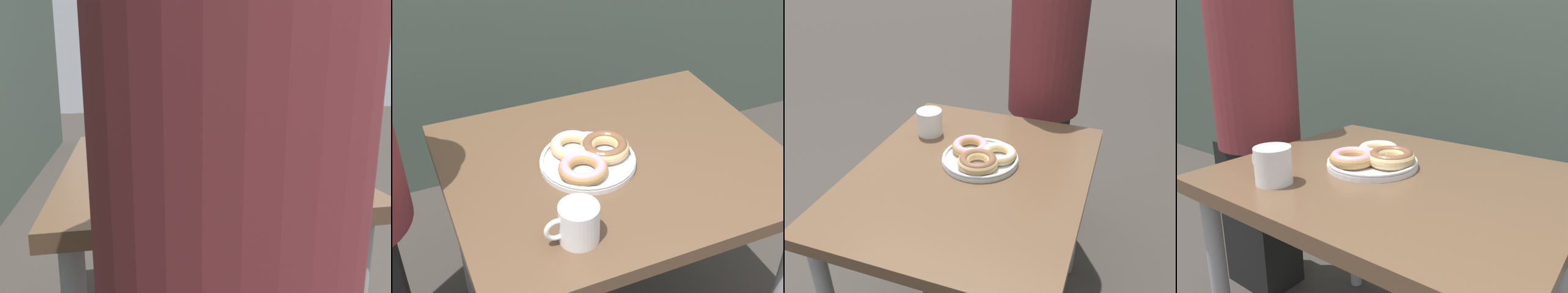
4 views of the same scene
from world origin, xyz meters
The scene contains 4 objects.
dining_table centered at (0.00, 0.11, 0.62)m, with size 0.92×0.75×0.71m.
donut_plate centered at (-0.08, 0.12, 0.74)m, with size 0.26×0.27×0.06m.
coffee_mug centered at (-0.21, -0.13, 0.76)m, with size 0.13×0.09×0.09m.
person_figure centered at (-0.71, 0.20, 0.74)m, with size 0.35×0.32×1.41m.
Camera 1 is at (-1.11, 0.32, 1.00)m, focal length 35.00 mm.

